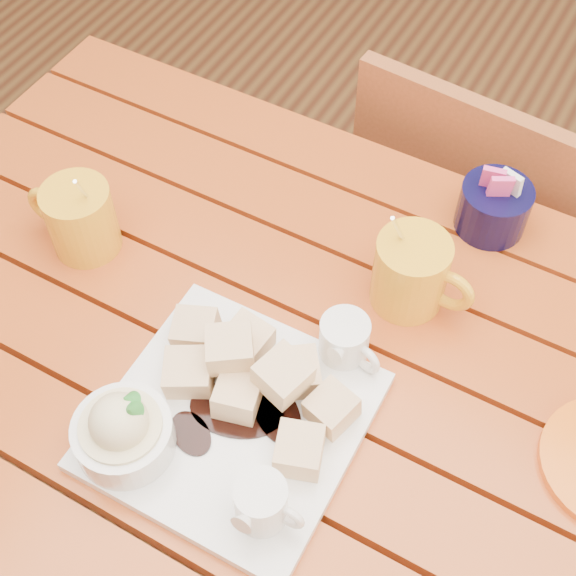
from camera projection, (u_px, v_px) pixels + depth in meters
The scene contains 8 objects.
ground at pixel (281, 542), 1.63m from camera, with size 5.00×5.00×0.00m, color #542918.
table at pixel (277, 387), 1.11m from camera, with size 1.20×0.79×0.75m.
dessert_plate at pixel (209, 417), 0.92m from camera, with size 0.29×0.29×0.12m.
coffee_mug_left at pixel (79, 218), 1.08m from camera, with size 0.13×0.09×0.16m.
coffee_mug_right at pixel (413, 273), 1.02m from camera, with size 0.14×0.10×0.16m.
cream_pitcher at pixel (345, 342), 0.98m from camera, with size 0.09×0.08×0.08m.
sugar_caddy at pixel (494, 207), 1.11m from camera, with size 0.10×0.10×0.11m.
chair_far at pixel (467, 223), 1.51m from camera, with size 0.42×0.42×0.84m.
Camera 1 is at (0.28, -0.47, 1.62)m, focal length 50.00 mm.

